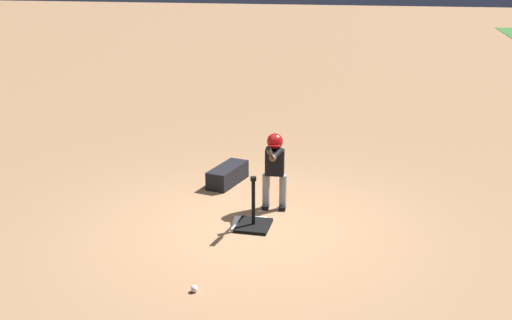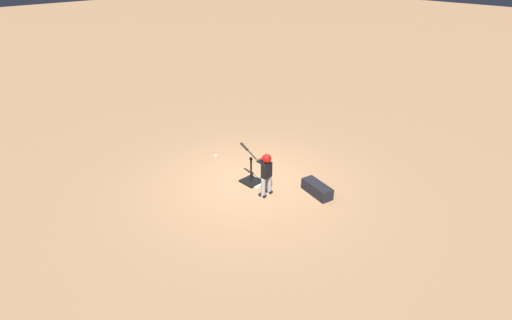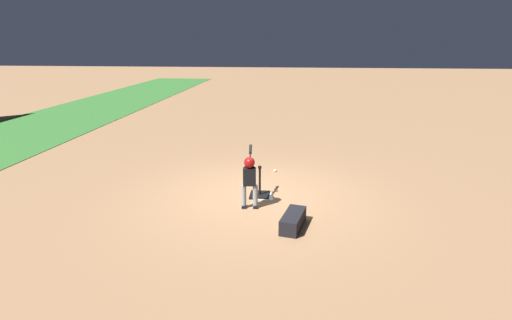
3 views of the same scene
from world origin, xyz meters
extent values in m
plane|color=#99704C|center=(0.00, 0.00, 0.00)|extent=(90.00, 90.00, 0.00)
cube|color=white|center=(-0.08, -0.09, 0.01)|extent=(0.50, 0.50, 0.02)
cube|color=black|center=(-0.01, -0.02, 0.02)|extent=(0.48, 0.43, 0.04)
cylinder|color=black|center=(-0.01, -0.02, 0.34)|extent=(0.05, 0.05, 0.60)
cylinder|color=black|center=(-0.01, -0.02, 0.67)|extent=(0.08, 0.08, 0.05)
cylinder|color=gray|center=(-0.71, 0.24, 0.25)|extent=(0.11, 0.11, 0.49)
cube|color=black|center=(-0.69, 0.25, 0.03)|extent=(0.19, 0.10, 0.06)
cylinder|color=gray|center=(-0.69, 0.01, 0.25)|extent=(0.11, 0.11, 0.49)
cube|color=black|center=(-0.67, 0.01, 0.03)|extent=(0.19, 0.10, 0.06)
cube|color=black|center=(-0.70, 0.13, 0.68)|extent=(0.16, 0.27, 0.37)
sphere|color=brown|center=(-0.70, 0.13, 0.97)|extent=(0.19, 0.19, 0.19)
sphere|color=maroon|center=(-0.70, 0.13, 0.98)|extent=(0.22, 0.22, 0.22)
cube|color=maroon|center=(-0.61, 0.13, 0.95)|extent=(0.13, 0.17, 0.01)
cylinder|color=black|center=(-0.56, 0.18, 0.84)|extent=(0.30, 0.13, 0.11)
cylinder|color=black|center=(-0.56, 0.10, 0.84)|extent=(0.30, 0.18, 0.11)
sphere|color=brown|center=(-0.42, 0.15, 0.83)|extent=(0.09, 0.09, 0.09)
cylinder|color=black|center=(-0.17, 0.17, 0.97)|extent=(0.54, 0.08, 0.31)
cylinder|color=black|center=(0.00, 0.18, 1.06)|extent=(0.25, 0.08, 0.17)
cylinder|color=black|center=(-0.44, 0.15, 0.82)|extent=(0.04, 0.05, 0.05)
sphere|color=white|center=(1.71, -0.26, 0.04)|extent=(0.07, 0.07, 0.07)
cube|color=black|center=(-1.52, -0.77, 0.14)|extent=(0.89, 0.50, 0.28)
camera|label=1|loc=(6.96, 1.57, 3.26)|focal=42.00mm
camera|label=2|loc=(-6.36, 5.94, 5.18)|focal=28.00mm
camera|label=3|loc=(-8.25, -0.78, 3.30)|focal=28.00mm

